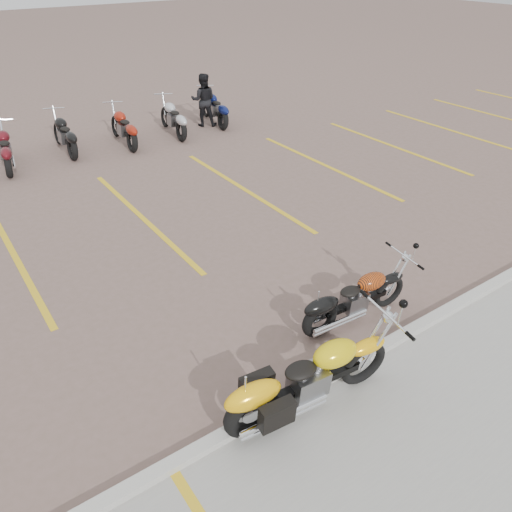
% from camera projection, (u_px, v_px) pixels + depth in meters
% --- Properties ---
extents(ground, '(100.00, 100.00, 0.00)m').
position_uv_depth(ground, '(242.00, 310.00, 8.26)').
color(ground, '#725751').
rests_on(ground, ground).
extents(curb, '(60.00, 0.18, 0.12)m').
position_uv_depth(curb, '(322.00, 381.00, 6.84)').
color(curb, '#ADAAA3').
rests_on(curb, ground).
extents(parking_stripes, '(38.00, 5.50, 0.01)m').
position_uv_depth(parking_stripes, '(142.00, 218.00, 11.04)').
color(parking_stripes, gold).
rests_on(parking_stripes, ground).
extents(yellow_cruiser, '(2.44, 0.45, 1.01)m').
position_uv_depth(yellow_cruiser, '(305.00, 380.00, 6.25)').
color(yellow_cruiser, black).
rests_on(yellow_cruiser, ground).
extents(flame_cruiser, '(2.02, 0.33, 0.83)m').
position_uv_depth(flame_cruiser, '(352.00, 300.00, 7.80)').
color(flame_cruiser, black).
rests_on(flame_cruiser, ground).
extents(person_b, '(1.03, 0.98, 1.68)m').
position_uv_depth(person_b, '(204.00, 100.00, 16.27)').
color(person_b, black).
rests_on(person_b, ground).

